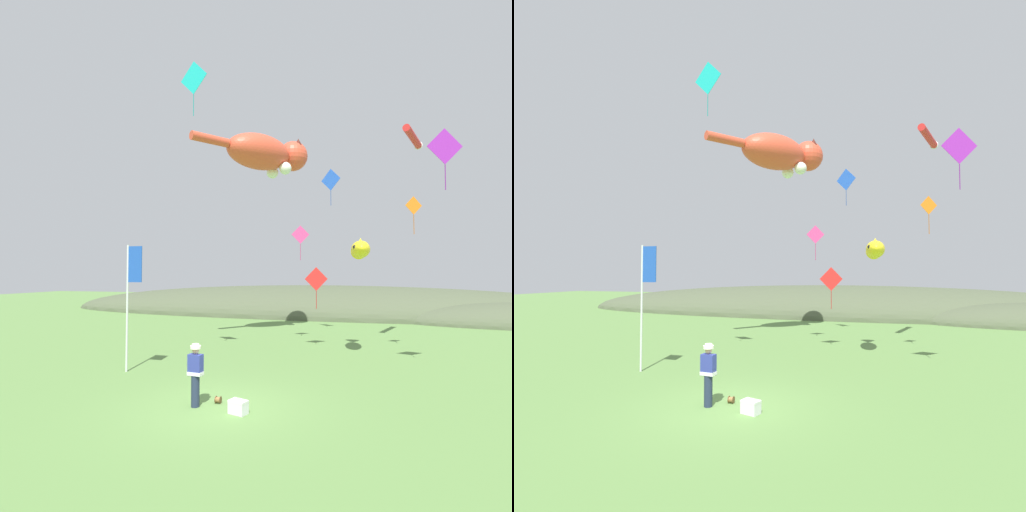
% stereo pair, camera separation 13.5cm
% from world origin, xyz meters
% --- Properties ---
extents(ground_plane, '(120.00, 120.00, 0.00)m').
position_xyz_m(ground_plane, '(0.00, 0.00, 0.00)').
color(ground_plane, '#5B8442').
extents(distant_hill_ridge, '(54.30, 15.07, 5.30)m').
position_xyz_m(distant_hill_ridge, '(1.71, 27.09, 0.00)').
color(distant_hill_ridge, '#4C563D').
rests_on(distant_hill_ridge, ground).
extents(festival_attendant, '(0.44, 0.30, 1.77)m').
position_xyz_m(festival_attendant, '(-0.60, -0.13, 0.95)').
color(festival_attendant, '#232D47').
rests_on(festival_attendant, ground).
extents(kite_spool, '(0.16, 0.21, 0.21)m').
position_xyz_m(kite_spool, '(-0.08, 0.33, 0.10)').
color(kite_spool, olive).
rests_on(kite_spool, ground).
extents(picnic_cooler, '(0.57, 0.46, 0.36)m').
position_xyz_m(picnic_cooler, '(0.75, -0.32, 0.18)').
color(picnic_cooler, white).
rests_on(picnic_cooler, ground).
extents(festival_banner_pole, '(0.66, 0.08, 4.90)m').
position_xyz_m(festival_banner_pole, '(-4.74, 2.85, 3.21)').
color(festival_banner_pole, silver).
rests_on(festival_banner_pole, ground).
extents(kite_giant_cat, '(5.42, 6.61, 2.41)m').
position_xyz_m(kite_giant_cat, '(-1.64, 11.92, 10.88)').
color(kite_giant_cat, '#E04C33').
extents(kite_fish_windsock, '(1.01, 2.97, 0.90)m').
position_xyz_m(kite_fish_windsock, '(3.77, 8.12, 4.87)').
color(kite_fish_windsock, yellow).
extents(kite_tube_streamer, '(1.25, 3.20, 0.44)m').
position_xyz_m(kite_tube_streamer, '(6.38, 10.91, 10.76)').
color(kite_tube_streamer, red).
extents(kite_diamond_teal, '(1.34, 0.38, 2.28)m').
position_xyz_m(kite_diamond_teal, '(-2.65, 3.97, 11.79)').
color(kite_diamond_teal, '#19BFBF').
extents(kite_diamond_pink, '(0.92, 0.40, 1.89)m').
position_xyz_m(kite_diamond_pink, '(0.58, 10.62, 5.87)').
color(kite_diamond_pink, '#E53F8C').
extents(kite_diamond_violet, '(1.23, 0.42, 2.19)m').
position_xyz_m(kite_diamond_violet, '(6.78, 4.41, 8.23)').
color(kite_diamond_violet, purple).
extents(kite_diamond_blue, '(1.18, 0.59, 2.20)m').
position_xyz_m(kite_diamond_blue, '(2.00, 12.99, 9.32)').
color(kite_diamond_blue, blue).
extents(kite_diamond_red, '(1.09, 0.51, 2.10)m').
position_xyz_m(kite_diamond_red, '(1.58, 9.47, 3.49)').
color(kite_diamond_red, red).
extents(kite_diamond_orange, '(0.75, 0.42, 1.75)m').
position_xyz_m(kite_diamond_orange, '(6.15, 8.77, 6.87)').
color(kite_diamond_orange, orange).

